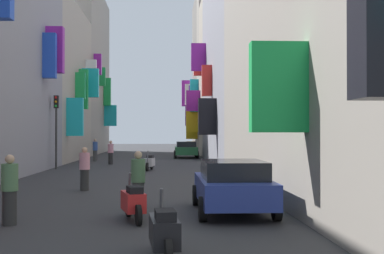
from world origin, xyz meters
The scene contains 18 objects.
ground_plane centered at (0.00, 30.00, 0.00)m, with size 140.00×140.00×0.00m, color #2D2D30.
building_left_mid_a centered at (-7.98, 38.38, 6.01)m, with size 7.35×13.15×12.03m.
building_left_mid_b centered at (-7.99, 52.48, 8.49)m, with size 7.35×15.04×16.99m.
building_right_mid_a centered at (8.00, 34.28, 10.31)m, with size 7.18×16.59×20.63m.
building_right_mid_b centered at (7.99, 44.98, 7.11)m, with size 7.30×4.82×14.22m.
building_right_mid_c centered at (7.95, 49.27, 9.64)m, with size 7.21×3.76×19.45m.
building_right_far centered at (7.98, 55.59, 8.51)m, with size 7.34×8.85×17.05m.
parked_car_green centered at (3.52, 41.74, 0.74)m, with size 2.01×4.09×1.40m.
parked_car_blue centered at (3.54, 11.29, 0.74)m, with size 1.96×4.10×1.38m.
scooter_red centered at (1.00, 10.16, 0.46)m, with size 0.68×1.82×1.13m.
scooter_silver centered at (0.87, 27.00, 0.46)m, with size 0.61×1.85×1.13m.
scooter_black centered at (1.74, 6.39, 0.46)m, with size 0.55×1.99×1.13m.
pedestrian_crossing centered at (-3.51, 36.71, 0.84)m, with size 0.46×0.46×1.68m.
pedestrian_near_left centered at (-1.80, 9.76, 0.80)m, with size 0.44×0.44×1.61m.
pedestrian_near_right centered at (-1.19, 16.81, 0.79)m, with size 0.40×0.40×1.59m.
pedestrian_mid_street centered at (-1.95, 32.87, 0.80)m, with size 0.44×0.44×1.61m.
pedestrian_far_away centered at (1.04, 11.63, 0.81)m, with size 0.54×0.54×1.63m.
traffic_light_near_corner centered at (-4.64, 28.31, 2.94)m, with size 0.26×0.34×4.32m.
Camera 1 is at (1.77, -2.23, 2.10)m, focal length 48.17 mm.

